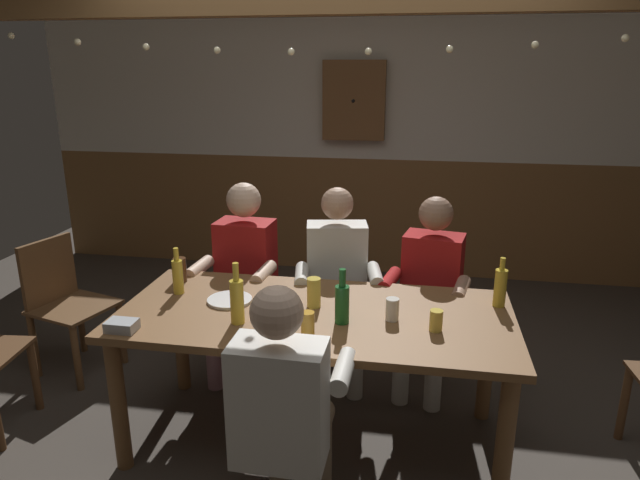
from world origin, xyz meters
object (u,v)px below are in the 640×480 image
(table_candle, at_px, (292,309))
(bottle_2, at_px, (500,287))
(person_3, at_px, (284,405))
(bottle_0, at_px, (237,300))
(pint_glass_0, at_px, (308,328))
(pint_glass_4, at_px, (314,293))
(bottle_1, at_px, (178,275))
(pint_glass_1, at_px, (436,321))
(bottle_3, at_px, (342,302))
(wall_dart_cabinet, at_px, (354,100))
(pint_glass_3, at_px, (180,270))
(dining_table, at_px, (315,329))
(pint_glass_5, at_px, (392,309))
(person_0, at_px, (242,271))
(person_1, at_px, (337,279))
(plate_0, at_px, (230,300))
(condiment_caddy, at_px, (122,326))
(chair_empty_near_right, at_px, (65,301))
(person_2, at_px, (429,287))
(pint_glass_2, at_px, (269,317))

(table_candle, relative_size, bottle_2, 0.30)
(person_3, bearing_deg, bottle_0, 126.08)
(pint_glass_0, distance_m, pint_glass_4, 0.41)
(bottle_1, xyz_separation_m, pint_glass_1, (1.38, -0.22, -0.05))
(table_candle, height_order, bottle_3, bottle_3)
(bottle_2, distance_m, wall_dart_cabinet, 2.72)
(bottle_2, height_order, wall_dart_cabinet, wall_dart_cabinet)
(pint_glass_3, bearing_deg, pint_glass_0, -35.53)
(dining_table, height_order, bottle_0, bottle_0)
(pint_glass_5, bearing_deg, person_0, 144.22)
(person_3, height_order, wall_dart_cabinet, wall_dart_cabinet)
(person_1, relative_size, person_3, 1.04)
(person_3, bearing_deg, plate_0, 123.56)
(person_0, height_order, wall_dart_cabinet, wall_dart_cabinet)
(person_3, distance_m, pint_glass_3, 1.29)
(condiment_caddy, height_order, plate_0, condiment_caddy)
(chair_empty_near_right, distance_m, bottle_0, 1.62)
(table_candle, relative_size, wall_dart_cabinet, 0.11)
(pint_glass_0, height_order, pint_glass_3, pint_glass_0)
(person_0, relative_size, person_1, 1.01)
(bottle_3, bearing_deg, table_candle, 172.87)
(person_2, bearing_deg, pint_glass_1, 101.98)
(person_1, height_order, bottle_1, person_1)
(pint_glass_0, height_order, wall_dart_cabinet, wall_dart_cabinet)
(bottle_3, xyz_separation_m, pint_glass_5, (0.24, 0.07, -0.05))
(person_3, relative_size, bottle_3, 4.33)
(pint_glass_1, xyz_separation_m, wall_dart_cabinet, (-0.72, 2.73, 0.84))
(person_2, height_order, person_3, person_2)
(person_2, relative_size, bottle_0, 3.94)
(plate_0, distance_m, bottle_3, 0.65)
(pint_glass_1, bearing_deg, bottle_3, 178.81)
(bottle_3, bearing_deg, person_2, 61.29)
(person_3, distance_m, bottle_3, 0.63)
(pint_glass_0, height_order, pint_glass_2, pint_glass_0)
(person_1, distance_m, bottle_0, 0.97)
(table_candle, height_order, condiment_caddy, table_candle)
(dining_table, xyz_separation_m, pint_glass_4, (-0.02, 0.06, 0.17))
(bottle_2, relative_size, pint_glass_2, 2.00)
(bottle_1, bearing_deg, pint_glass_4, -3.68)
(person_2, distance_m, plate_0, 1.23)
(chair_empty_near_right, xyz_separation_m, wall_dart_cabinet, (1.63, 2.13, 1.17))
(pint_glass_4, bearing_deg, pint_glass_2, -117.55)
(dining_table, height_order, person_2, person_2)
(table_candle, bearing_deg, bottle_3, -7.13)
(person_0, height_order, bottle_3, person_0)
(pint_glass_1, relative_size, pint_glass_3, 0.73)
(condiment_caddy, xyz_separation_m, bottle_1, (0.08, 0.48, 0.08))
(wall_dart_cabinet, bearing_deg, person_3, -87.82)
(table_candle, xyz_separation_m, pint_glass_4, (0.09, 0.13, 0.04))
(person_3, xyz_separation_m, bottle_1, (-0.78, 0.79, 0.21))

